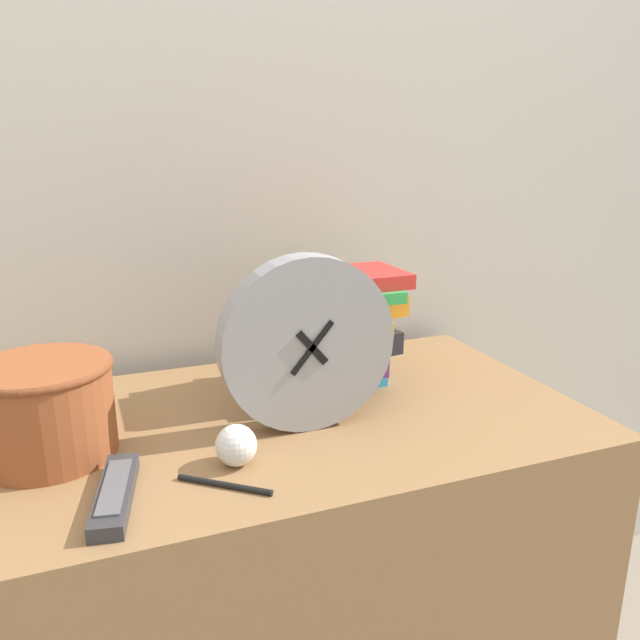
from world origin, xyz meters
name	(u,v)px	position (x,y,z in m)	size (l,w,h in m)	color
wall_back	(147,150)	(0.00, 0.64, 1.20)	(6.00, 0.04, 2.40)	beige
desk	(205,631)	(0.00, 0.28, 0.39)	(1.29, 0.57, 0.78)	olive
desk_clock	(307,344)	(0.17, 0.23, 0.92)	(0.28, 0.05, 0.28)	#99999E
book_stack	(333,324)	(0.27, 0.37, 0.90)	(0.26, 0.21, 0.22)	#2D9ED1
basket	(45,406)	(-0.21, 0.28, 0.85)	(0.20, 0.20, 0.14)	#994C28
tv_remote	(115,494)	(-0.13, 0.11, 0.79)	(0.07, 0.18, 0.02)	#333338
crumpled_paper_ball	(236,445)	(0.04, 0.15, 0.81)	(0.06, 0.06, 0.06)	white
pen	(225,485)	(0.01, 0.10, 0.78)	(0.11, 0.09, 0.01)	black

